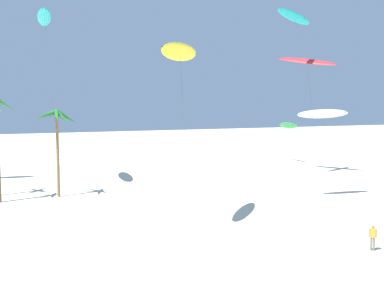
# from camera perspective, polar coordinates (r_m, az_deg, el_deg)

# --- Properties ---
(palm_tree_4) EXTENTS (4.21, 4.30, 9.04)m
(palm_tree_4) POSITION_cam_1_polar(r_m,az_deg,el_deg) (48.02, -16.71, 2.79)
(palm_tree_4) COLOR olive
(palm_tree_4) RESTS_ON ground
(flying_kite_0) EXTENTS (5.84, 6.47, 14.22)m
(flying_kite_0) POSITION_cam_1_polar(r_m,az_deg,el_deg) (35.14, -1.51, 11.50)
(flying_kite_0) COLOR yellow
(flying_kite_0) RESTS_ON ground
(flying_kite_1) EXTENTS (4.47, 12.24, 6.75)m
(flying_kite_1) POSITION_cam_1_polar(r_m,az_deg,el_deg) (75.01, 11.99, 2.30)
(flying_kite_1) COLOR green
(flying_kite_1) RESTS_ON ground
(flying_kite_2) EXTENTS (5.43, 7.28, 16.29)m
(flying_kite_2) POSITION_cam_1_polar(r_m,az_deg,el_deg) (63.52, 14.29, 10.07)
(flying_kite_2) COLOR red
(flying_kite_2) RESTS_ON ground
(flying_kite_3) EXTENTS (7.13, 8.84, 21.55)m
(flying_kite_3) POSITION_cam_1_polar(r_m,az_deg,el_deg) (60.88, 12.77, 15.37)
(flying_kite_3) COLOR #19B2B7
(flying_kite_3) RESTS_ON ground
(flying_kite_5) EXTENTS (5.79, 8.90, 9.24)m
(flying_kite_5) POSITION_cam_1_polar(r_m,az_deg,el_deg) (47.12, 16.20, 3.69)
(flying_kite_5) COLOR white
(flying_kite_5) RESTS_ON ground
(flying_kite_7) EXTENTS (2.90, 14.08, 20.00)m
(flying_kite_7) POSITION_cam_1_polar(r_m,az_deg,el_deg) (55.60, -18.12, 14.92)
(flying_kite_7) COLOR #19B2B7
(flying_kite_7) RESTS_ON ground
(person_near_left) EXTENTS (0.41, 0.36, 1.75)m
(person_near_left) POSITION_cam_1_polar(r_m,az_deg,el_deg) (32.28, 21.83, -10.74)
(person_near_left) COLOR slate
(person_near_left) RESTS_ON ground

